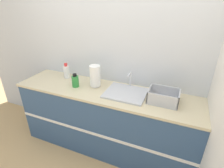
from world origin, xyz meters
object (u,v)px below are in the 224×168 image
(dish_rack, at_px, (163,98))
(bottle_white_spray, at_px, (67,71))
(sink, at_px, (126,92))
(paper_towel_roll, at_px, (95,76))
(bottle_green, at_px, (75,81))

(dish_rack, relative_size, bottle_white_spray, 1.51)
(sink, height_order, paper_towel_roll, paper_towel_roll)
(bottle_white_spray, bearing_deg, sink, -7.16)
(dish_rack, xyz_separation_m, bottle_white_spray, (-1.34, 0.14, 0.04))
(bottle_white_spray, bearing_deg, paper_towel_roll, -9.78)
(bottle_green, bearing_deg, bottle_white_spray, 144.72)
(sink, height_order, bottle_white_spray, bottle_white_spray)
(bottle_green, distance_m, bottle_white_spray, 0.32)
(bottle_white_spray, bearing_deg, bottle_green, -35.28)
(paper_towel_roll, height_order, bottle_white_spray, paper_towel_roll)
(sink, bearing_deg, paper_towel_roll, 175.97)
(dish_rack, xyz_separation_m, bottle_green, (-1.08, -0.05, 0.02))
(bottle_green, bearing_deg, dish_rack, 2.73)
(paper_towel_roll, bearing_deg, bottle_white_spray, 170.22)
(paper_towel_roll, height_order, dish_rack, paper_towel_roll)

